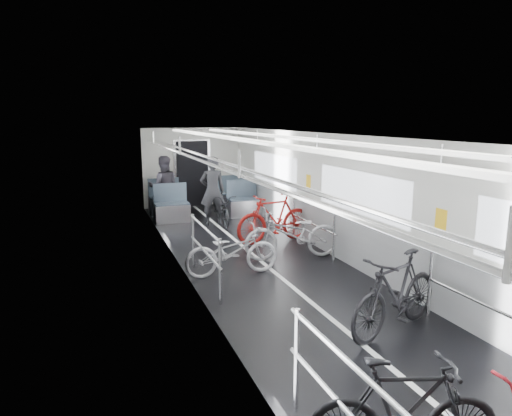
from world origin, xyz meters
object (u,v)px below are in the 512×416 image
(bike_right_far, at_px, (275,218))
(person_seated, at_px, (164,187))
(bike_left_mid, at_px, (404,412))
(person_standing, at_px, (212,191))
(bike_right_near, at_px, (396,293))
(bike_right_mid, at_px, (293,234))
(bike_left_far, at_px, (232,251))
(bike_aisle, at_px, (222,209))

(bike_right_far, xyz_separation_m, person_seated, (-1.86, 3.44, 0.29))
(bike_left_mid, height_order, person_standing, person_standing)
(bike_right_near, bearing_deg, bike_right_mid, 159.63)
(bike_left_far, relative_size, bike_right_near, 0.94)
(person_seated, bearing_deg, bike_right_mid, 116.82)
(bike_right_near, xyz_separation_m, bike_right_far, (0.20, 4.51, 0.02))
(bike_right_near, height_order, bike_right_far, bike_right_far)
(bike_left_far, distance_m, bike_right_near, 3.08)
(bike_aisle, bearing_deg, bike_left_far, -99.10)
(bike_right_near, relative_size, bike_right_mid, 0.92)
(bike_left_mid, xyz_separation_m, person_standing, (0.72, 8.50, 0.42))
(bike_aisle, bearing_deg, person_standing, 160.30)
(bike_left_mid, xyz_separation_m, bike_right_far, (1.57, 6.43, 0.09))
(bike_right_far, bearing_deg, person_seated, -158.90)
(person_seated, bearing_deg, bike_aisle, 136.77)
(bike_left_far, height_order, bike_right_mid, bike_right_mid)
(bike_left_far, bearing_deg, bike_right_mid, -69.61)
(bike_left_far, bearing_deg, bike_right_near, -153.56)
(bike_left_mid, xyz_separation_m, bike_left_far, (0.05, 4.70, -0.02))
(bike_right_near, xyz_separation_m, bike_right_mid, (0.07, 3.26, -0.03))
(bike_left_far, distance_m, person_seated, 5.20)
(bike_left_mid, height_order, bike_right_mid, bike_right_mid)
(bike_left_far, height_order, person_standing, person_standing)
(bike_right_mid, distance_m, bike_right_far, 1.26)
(bike_right_mid, bearing_deg, person_seated, -153.83)
(bike_aisle, bearing_deg, bike_right_mid, -77.00)
(bike_left_far, bearing_deg, person_standing, -8.67)
(bike_left_mid, height_order, bike_aisle, bike_left_mid)
(bike_left_mid, relative_size, bike_right_mid, 0.80)
(bike_right_mid, distance_m, bike_aisle, 3.26)
(bike_left_far, relative_size, person_seated, 0.98)
(person_seated, bearing_deg, person_standing, 133.18)
(bike_right_near, distance_m, person_standing, 6.63)
(bike_left_mid, distance_m, bike_right_mid, 5.37)
(bike_right_far, height_order, person_standing, person_standing)
(bike_left_mid, xyz_separation_m, person_seated, (-0.30, 9.87, 0.39))
(bike_right_near, bearing_deg, bike_aisle, 164.52)
(bike_left_mid, distance_m, person_standing, 8.54)
(bike_right_near, distance_m, person_seated, 8.13)
(bike_left_mid, distance_m, bike_right_far, 6.62)
(bike_left_far, xyz_separation_m, bike_right_far, (1.51, 1.73, 0.12))
(bike_left_far, relative_size, bike_aisle, 1.07)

